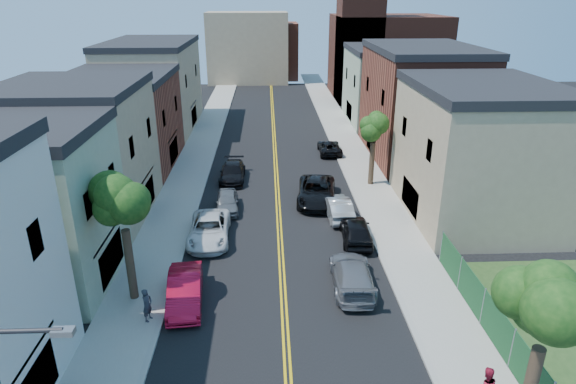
{
  "coord_description": "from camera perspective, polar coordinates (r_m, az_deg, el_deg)",
  "views": [
    {
      "loc": [
        -0.69,
        -8.27,
        15.12
      ],
      "look_at": [
        0.67,
        23.84,
        2.0
      ],
      "focal_mm": 30.57,
      "sensor_mm": 36.0,
      "label": 1
    }
  ],
  "objects": [
    {
      "name": "backdrop_center",
      "position": [
        94.82,
        -2.07,
        16.07
      ],
      "size": [
        10.0,
        8.0,
        10.0
      ],
      "primitive_type": "cube",
      "color": "brown",
      "rests_on": "ground"
    },
    {
      "name": "black_suv_lane",
      "position": [
        37.91,
        3.34,
        0.07
      ],
      "size": [
        3.56,
        6.48,
        1.72
      ],
      "primitive_type": "imported",
      "rotation": [
        0.0,
        0.0,
        -0.12
      ],
      "color": "black",
      "rests_on": "ground"
    },
    {
      "name": "black_car_left",
      "position": [
        42.54,
        -6.48,
        2.3
      ],
      "size": [
        2.12,
        5.11,
        1.48
      ],
      "primitive_type": "imported",
      "rotation": [
        0.0,
        0.0,
        -0.01
      ],
      "color": "black",
      "rests_on": "ground"
    },
    {
      "name": "white_pickup",
      "position": [
        32.49,
        -9.15,
        -4.31
      ],
      "size": [
        2.7,
        5.62,
        1.54
      ],
      "primitive_type": "imported",
      "rotation": [
        0.0,
        0.0,
        0.02
      ],
      "color": "silver",
      "rests_on": "ground"
    },
    {
      "name": "bldg_right_palegrn",
      "position": [
        62.98,
        11.35,
        11.85
      ],
      "size": [
        9.0,
        12.0,
        8.5
      ],
      "primitive_type": "cube",
      "color": "gray",
      "rests_on": "ground"
    },
    {
      "name": "sidewalk_left",
      "position": [
        51.08,
        -10.46,
        4.7
      ],
      "size": [
        3.2,
        100.0,
        0.15
      ],
      "primitive_type": "cube",
      "color": "gray",
      "rests_on": "ground"
    },
    {
      "name": "bldg_left_tan_far",
      "position": [
        60.67,
        -15.38,
        11.59
      ],
      "size": [
        9.0,
        16.0,
        9.5
      ],
      "primitive_type": "cube",
      "color": "#998466",
      "rests_on": "ground"
    },
    {
      "name": "dark_car_right_far",
      "position": [
        49.72,
        4.86,
        5.2
      ],
      "size": [
        2.15,
        4.66,
        1.3
      ],
      "primitive_type": "imported",
      "rotation": [
        0.0,
        0.0,
        3.14
      ],
      "color": "black",
      "rests_on": "ground"
    },
    {
      "name": "fence_right",
      "position": [
        24.83,
        23.07,
        -14.24
      ],
      "size": [
        0.04,
        15.0,
        1.9
      ],
      "primitive_type": "cube",
      "color": "#143F1E",
      "rests_on": "sidewalk_right"
    },
    {
      "name": "silver_car_right",
      "position": [
        35.51,
        5.83,
        -1.76
      ],
      "size": [
        1.9,
        4.74,
        1.53
      ],
      "primitive_type": "imported",
      "rotation": [
        0.0,
        0.0,
        3.2
      ],
      "color": "#9EA2A5",
      "rests_on": "ground"
    },
    {
      "name": "bldg_left_brick",
      "position": [
        47.55,
        -18.77,
        7.5
      ],
      "size": [
        9.0,
        12.0,
        8.0
      ],
      "primitive_type": "cube",
      "color": "brown",
      "rests_on": "ground"
    },
    {
      "name": "grey_car_right",
      "position": [
        27.44,
        7.46,
        -9.51
      ],
      "size": [
        2.41,
        5.48,
        1.56
      ],
      "primitive_type": "imported",
      "rotation": [
        0.0,
        0.0,
        3.1
      ],
      "color": "slate",
      "rests_on": "ground"
    },
    {
      "name": "bldg_right_brick",
      "position": [
        49.59,
        15.08,
        9.68
      ],
      "size": [
        9.0,
        14.0,
        10.0
      ],
      "primitive_type": "cube",
      "color": "brown",
      "rests_on": "ground"
    },
    {
      "name": "backdrop_left",
      "position": [
        90.79,
        -4.69,
        16.37
      ],
      "size": [
        14.0,
        8.0,
        12.0
      ],
      "primitive_type": "cube",
      "color": "#998466",
      "rests_on": "ground"
    },
    {
      "name": "bldg_left_palegrn",
      "position": [
        29.74,
        -28.81,
        -2.14
      ],
      "size": [
        9.0,
        8.0,
        8.5
      ],
      "primitive_type": "cube",
      "color": "gray",
      "rests_on": "ground"
    },
    {
      "name": "sidewalk_right",
      "position": [
        51.29,
        7.36,
        4.96
      ],
      "size": [
        3.2,
        100.0,
        0.15
      ],
      "primitive_type": "cube",
      "color": "gray",
      "rests_on": "ground"
    },
    {
      "name": "curb_left",
      "position": [
        50.86,
        -8.51,
        4.75
      ],
      "size": [
        0.3,
        100.0,
        0.15
      ],
      "primitive_type": "cube",
      "color": "gray",
      "rests_on": "ground"
    },
    {
      "name": "curb_right",
      "position": [
        51.03,
        5.41,
        4.96
      ],
      "size": [
        0.3,
        100.0,
        0.15
      ],
      "primitive_type": "cube",
      "color": "gray",
      "rests_on": "ground"
    },
    {
      "name": "tree_left_mid",
      "position": [
        24.92,
        -19.02,
        0.91
      ],
      "size": [
        5.2,
        5.2,
        9.29
      ],
      "color": "#39281C",
      "rests_on": "sidewalk_left"
    },
    {
      "name": "red_sedan",
      "position": [
        26.47,
        -11.9,
        -11.11
      ],
      "size": [
        2.16,
        4.98,
        1.59
      ],
      "primitive_type": "imported",
      "rotation": [
        0.0,
        0.0,
        0.1
      ],
      "color": "red",
      "rests_on": "ground"
    },
    {
      "name": "church",
      "position": [
        77.64,
        10.67,
        16.02
      ],
      "size": [
        16.2,
        14.2,
        22.6
      ],
      "color": "#4C2319",
      "rests_on": "ground"
    },
    {
      "name": "grey_car_left",
      "position": [
        36.7,
        -7.09,
        -1.12
      ],
      "size": [
        1.89,
        4.19,
        1.4
      ],
      "primitive_type": "imported",
      "rotation": [
        0.0,
        0.0,
        0.06
      ],
      "color": "#585C60",
      "rests_on": "ground"
    },
    {
      "name": "pedestrian_left",
      "position": [
        25.41,
        -16.06,
        -12.51
      ],
      "size": [
        0.59,
        0.73,
        1.73
      ],
      "primitive_type": "imported",
      "rotation": [
        0.0,
        0.0,
        1.25
      ],
      "color": "#2A2B32",
      "rests_on": "sidewalk_left"
    },
    {
      "name": "tree_right_far",
      "position": [
        40.34,
        10.08,
        8.44
      ],
      "size": [
        4.4,
        4.4,
        8.03
      ],
      "color": "#39281C",
      "rests_on": "sidewalk_right"
    },
    {
      "name": "black_car_right",
      "position": [
        32.24,
        7.92,
        -4.42
      ],
      "size": [
        2.09,
        4.74,
        1.59
      ],
      "primitive_type": "imported",
      "rotation": [
        0.0,
        0.0,
        3.09
      ],
      "color": "black",
      "rests_on": "ground"
    },
    {
      "name": "bldg_left_tan_near",
      "position": [
        37.38,
        -23.22,
        3.86
      ],
      "size": [
        9.0,
        10.0,
        9.0
      ],
      "primitive_type": "cube",
      "color": "#998466",
      "rests_on": "ground"
    },
    {
      "name": "bldg_right_tan",
      "position": [
        37.02,
        21.13,
        4.01
      ],
      "size": [
        9.0,
        12.0,
        9.0
      ],
      "primitive_type": "cube",
      "color": "#998466",
      "rests_on": "ground"
    },
    {
      "name": "tree_right_corner",
      "position": [
        16.92,
        28.91,
        -8.34
      ],
      "size": [
        5.8,
        5.8,
        10.35
      ],
      "color": "#39281C",
      "rests_on": "sidewalk_right"
    }
  ]
}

